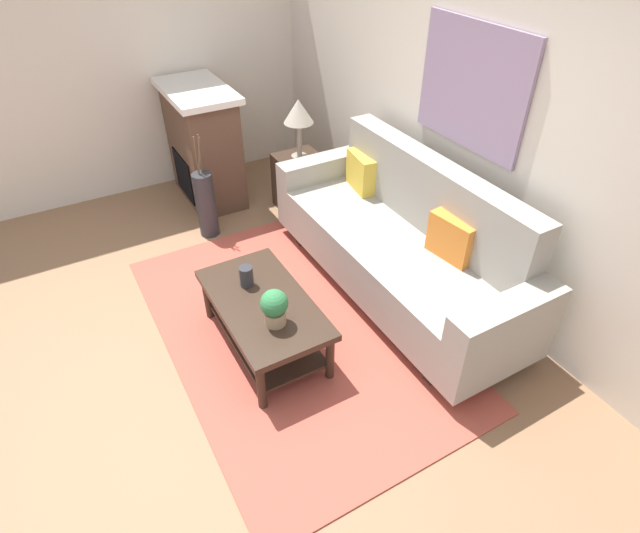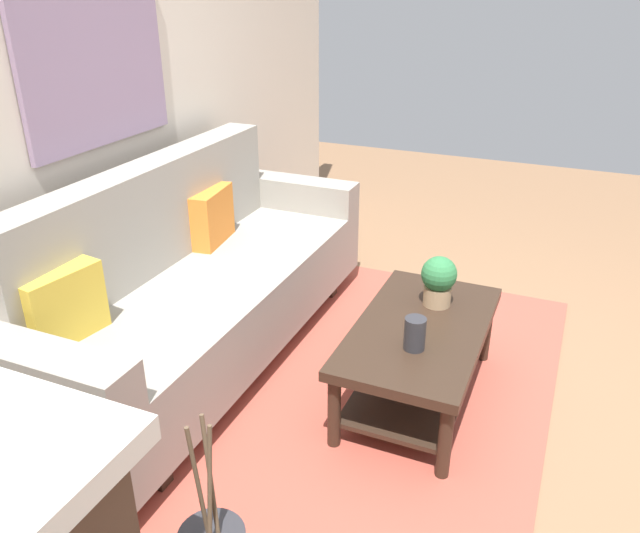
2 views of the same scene
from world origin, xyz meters
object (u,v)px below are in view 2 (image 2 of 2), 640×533
Objects in this scene: tabletop_vase at (415,334)px; framed_painting at (96,58)px; coffee_table at (419,346)px; throw_pillow_mustard at (64,306)px; throw_pillow_orange at (212,216)px; couch at (196,286)px; potted_plant_tabletop at (439,279)px.

framed_painting is at bearing 85.47° from tabletop_vase.
tabletop_vase is (-0.21, -0.02, 0.19)m from coffee_table.
throw_pillow_mustard is 0.33× the size of coffee_table.
framed_painting is at bearing 23.43° from throw_pillow_mustard.
throw_pillow_mustard is at bearing 180.00° from throw_pillow_orange.
throw_pillow_mustard reaches higher than coffee_table.
coffee_table is at bearing -86.51° from couch.
couch is 9.43× the size of potted_plant_tabletop.
framed_painting reaches higher than potted_plant_tabletop.
framed_painting is (-0.07, 1.69, 1.27)m from coffee_table.
throw_pillow_mustard and throw_pillow_orange have the same top height.
potted_plant_tabletop is at bearing -93.25° from throw_pillow_orange.
potted_plant_tabletop is at bearing -51.14° from throw_pillow_mustard.
throw_pillow_orange is (1.18, 0.00, 0.00)m from throw_pillow_mustard.
coffee_table is at bearing -87.47° from framed_painting.
coffee_table is at bearing -57.47° from throw_pillow_mustard.
throw_pillow_mustard is at bearing 115.35° from tabletop_vase.
potted_plant_tabletop is (0.32, -1.24, 0.14)m from couch.
tabletop_vase is at bearing -179.26° from potted_plant_tabletop.
framed_painting is (0.14, 1.72, 1.08)m from tabletop_vase.
couch reaches higher than coffee_table.
couch is 2.48× the size of framed_painting.
tabletop_vase is (-0.53, -1.37, -0.17)m from throw_pillow_orange.
throw_pillow_orange is (0.39, 0.12, 0.25)m from couch.
tabletop_vase is at bearing -96.20° from couch.
coffee_table is at bearing 6.23° from tabletop_vase.
coffee_table is at bearing 175.93° from potted_plant_tabletop.
framed_painting is (-0.39, 0.34, 0.91)m from throw_pillow_orange.
tabletop_vase is at bearing -173.77° from coffee_table.
potted_plant_tabletop is at bearing 0.74° from tabletop_vase.
coffee_table is 2.12m from framed_painting.
throw_pillow_orange is 0.33× the size of coffee_table.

